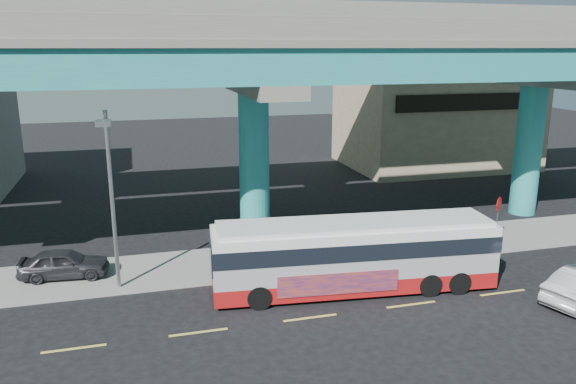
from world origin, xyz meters
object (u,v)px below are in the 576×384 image
object	(u,v)px
transit_bus	(354,253)
stop_sign	(498,211)
parked_car	(64,263)
street_lamp	(110,177)

from	to	relation	value
transit_bus	stop_sign	size ratio (longest dim) A/B	4.67
parked_car	stop_sign	bearing A→B (deg)	-88.90
transit_bus	stop_sign	distance (m)	8.80
street_lamp	transit_bus	bearing A→B (deg)	-11.95
transit_bus	parked_car	size ratio (longest dim) A/B	3.09
transit_bus	parked_car	bearing A→B (deg)	165.80
parked_car	street_lamp	bearing A→B (deg)	-129.47
stop_sign	street_lamp	bearing A→B (deg)	167.32
street_lamp	stop_sign	bearing A→B (deg)	2.36
stop_sign	transit_bus	bearing A→B (deg)	-177.62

